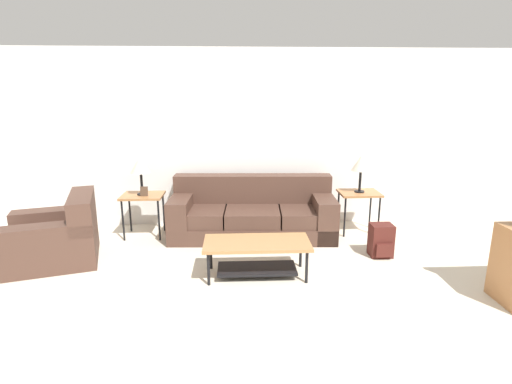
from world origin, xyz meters
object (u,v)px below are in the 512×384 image
at_px(armchair, 57,238).
at_px(side_table_left, 143,199).
at_px(side_table_right, 359,196).
at_px(couch, 253,215).
at_px(table_lamp_left, 140,166).
at_px(table_lamp_right, 361,164).
at_px(coffee_table, 257,250).
at_px(backpack, 381,241).

height_order(armchair, side_table_left, armchair).
bearing_deg(side_table_right, couch, -178.31).
xyz_separation_m(armchair, side_table_left, (0.85, 0.83, 0.25)).
bearing_deg(table_lamp_left, couch, -1.69).
relative_size(table_lamp_left, table_lamp_right, 1.00).
distance_m(table_lamp_left, table_lamp_right, 3.05).
height_order(side_table_right, table_lamp_left, table_lamp_left).
distance_m(couch, table_lamp_right, 1.68).
distance_m(side_table_left, table_lamp_right, 3.09).
bearing_deg(side_table_right, armchair, -168.06).
height_order(armchair, table_lamp_right, table_lamp_right).
height_order(coffee_table, side_table_left, side_table_left).
bearing_deg(couch, coffee_table, -90.25).
height_order(side_table_left, backpack, side_table_left).
height_order(side_table_right, backpack, side_table_right).
bearing_deg(armchair, coffee_table, -12.37).
bearing_deg(table_lamp_right, side_table_left, 180.00).
bearing_deg(side_table_left, couch, -1.69).
distance_m(couch, side_table_left, 1.55).
height_order(table_lamp_left, table_lamp_right, same).
bearing_deg(backpack, side_table_right, 92.09).
bearing_deg(table_lamp_left, table_lamp_right, 0.00).
xyz_separation_m(coffee_table, table_lamp_left, (-1.52, 1.35, 0.71)).
distance_m(couch, armchair, 2.50).
relative_size(armchair, side_table_right, 2.00).
bearing_deg(table_lamp_left, side_table_left, 104.04).
bearing_deg(coffee_table, table_lamp_left, 138.53).
distance_m(side_table_right, table_lamp_left, 3.09).
bearing_deg(armchair, couch, 18.16).
distance_m(table_lamp_left, backpack, 3.31).
distance_m(coffee_table, backpack, 1.63).
height_order(couch, backpack, couch).
relative_size(armchair, table_lamp_left, 2.25).
height_order(coffee_table, backpack, backpack).
xyz_separation_m(side_table_left, table_lamp_right, (3.05, -0.00, 0.47)).
height_order(side_table_left, side_table_right, same).
distance_m(armchair, coffee_table, 2.43).
bearing_deg(table_lamp_right, table_lamp_left, 180.00).
distance_m(table_lamp_right, backpack, 1.19).
bearing_deg(armchair, table_lamp_left, 44.16).
distance_m(coffee_table, side_table_left, 2.05).
bearing_deg(side_table_left, table_lamp_right, -0.00).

